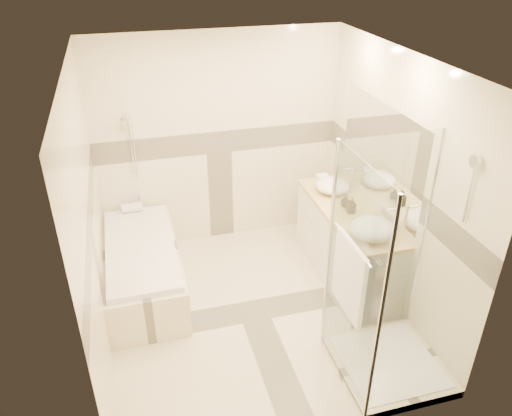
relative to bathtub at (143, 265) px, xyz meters
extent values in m
cube|color=beige|center=(1.02, -0.65, -0.31)|extent=(2.80, 3.00, 0.01)
cube|color=white|center=(1.02, -0.65, 2.20)|extent=(2.80, 3.00, 0.01)
cube|color=beige|center=(1.02, 0.85, 0.94)|extent=(2.80, 0.01, 2.50)
cube|color=beige|center=(1.02, -2.15, 0.94)|extent=(2.80, 0.01, 2.50)
cube|color=beige|center=(-0.38, -0.65, 0.94)|extent=(0.01, 3.00, 2.50)
cube|color=beige|center=(2.43, -0.65, 0.94)|extent=(0.01, 3.00, 2.50)
cube|color=white|center=(2.41, -0.35, 1.14)|extent=(0.01, 1.60, 1.00)
cylinder|color=silver|center=(0.05, 0.82, 1.04)|extent=(0.02, 0.02, 0.70)
cube|color=beige|center=(0.00, 0.00, -0.06)|extent=(0.75, 1.70, 0.50)
cube|color=white|center=(0.00, 0.00, 0.22)|extent=(0.69, 1.60, 0.06)
ellipsoid|color=white|center=(0.00, 0.00, 0.17)|extent=(0.56, 1.40, 0.16)
cube|color=white|center=(2.15, -0.35, 0.09)|extent=(0.55, 1.60, 0.80)
cylinder|color=silver|center=(1.86, -0.75, 0.24)|extent=(0.01, 0.24, 0.01)
cylinder|color=silver|center=(1.86, 0.05, 0.24)|extent=(0.01, 0.24, 0.01)
cube|color=#D8BB72|center=(2.15, -0.35, 0.52)|extent=(0.57, 1.62, 0.05)
cube|color=beige|center=(1.97, -1.70, -0.27)|extent=(0.90, 0.90, 0.08)
cube|color=white|center=(1.97, -1.70, -0.22)|extent=(0.80, 0.80, 0.01)
cube|color=white|center=(1.53, -1.70, 0.73)|extent=(0.01, 0.90, 2.00)
cube|color=white|center=(1.97, -1.26, 0.73)|extent=(0.90, 0.01, 2.00)
cylinder|color=silver|center=(1.52, -2.15, 0.73)|extent=(0.03, 0.03, 2.00)
cylinder|color=silver|center=(1.52, -1.25, 0.73)|extent=(0.03, 0.03, 2.00)
cylinder|color=silver|center=(2.42, -1.25, 0.73)|extent=(0.03, 0.03, 2.00)
cylinder|color=silver|center=(2.38, -1.70, 1.64)|extent=(0.03, 0.10, 0.10)
cylinder|color=silver|center=(1.49, -1.70, 1.09)|extent=(0.02, 0.60, 0.02)
cube|color=white|center=(1.49, -1.70, 0.79)|extent=(0.04, 0.48, 0.62)
ellipsoid|color=white|center=(2.13, 0.07, 0.62)|extent=(0.37, 0.37, 0.15)
ellipsoid|color=white|center=(2.13, -0.87, 0.63)|extent=(0.43, 0.43, 0.17)
cylinder|color=silver|center=(2.35, 0.07, 0.68)|extent=(0.03, 0.03, 0.28)
cylinder|color=silver|center=(2.31, 0.07, 0.80)|extent=(0.10, 0.02, 0.02)
cylinder|color=silver|center=(2.35, -0.87, 0.69)|extent=(0.03, 0.03, 0.29)
cylinder|color=silver|center=(2.30, -0.87, 0.81)|extent=(0.10, 0.02, 0.02)
imported|color=black|center=(2.13, -0.41, 0.63)|extent=(0.08, 0.08, 0.17)
imported|color=black|center=(2.13, -0.27, 0.61)|extent=(0.14, 0.14, 0.13)
cube|color=white|center=(2.13, 0.31, 0.58)|extent=(0.13, 0.22, 0.07)
cylinder|color=white|center=(-0.03, 0.73, 0.31)|extent=(0.23, 0.11, 0.11)
camera|label=1|loc=(0.02, -4.42, 3.10)|focal=35.00mm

